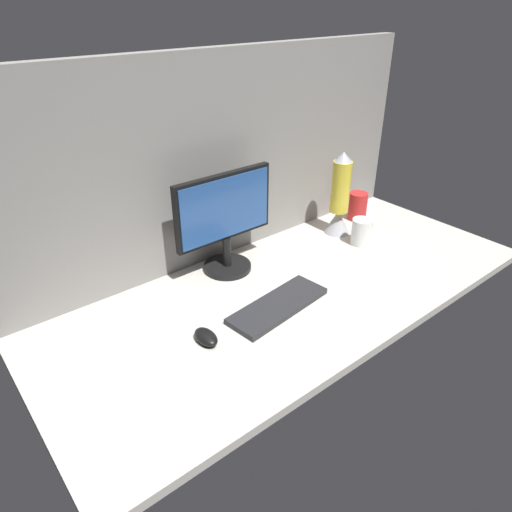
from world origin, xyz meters
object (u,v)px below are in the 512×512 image
keyboard (278,306)px  mug_ceramic_white (361,232)px  lava_lamp (340,200)px  monitor (225,219)px  mug_red_plastic (358,206)px  mouse (206,337)px

keyboard → mug_ceramic_white: bearing=5.9°
lava_lamp → monitor: bearing=174.3°
lava_lamp → mug_red_plastic: bearing=11.3°
mug_ceramic_white → mouse: bearing=-172.1°
mouse → mug_red_plastic: size_ratio=0.75×
mug_ceramic_white → monitor: bearing=160.9°
mug_red_plastic → lava_lamp: bearing=-168.7°
mug_red_plastic → keyboard: bearing=-158.3°
keyboard → mouse: bearing=171.6°
keyboard → mug_ceramic_white: 58.67cm
monitor → keyboard: 37.42cm
lava_lamp → mouse: bearing=-163.5°
mug_red_plastic → lava_lamp: size_ratio=0.35×
monitor → keyboard: size_ratio=1.08×
mug_ceramic_white → mug_red_plastic: bearing=43.9°
mug_ceramic_white → lava_lamp: lava_lamp is taller
lava_lamp → mug_ceramic_white: bearing=-91.7°
monitor → mug_red_plastic: (72.85, -2.10, -14.29)cm
monitor → lava_lamp: bearing=-5.7°
keyboard → monitor: bearing=80.0°
mug_red_plastic → lava_lamp: lava_lamp is taller
mouse → mug_red_plastic: (102.85, 28.77, 4.67)cm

